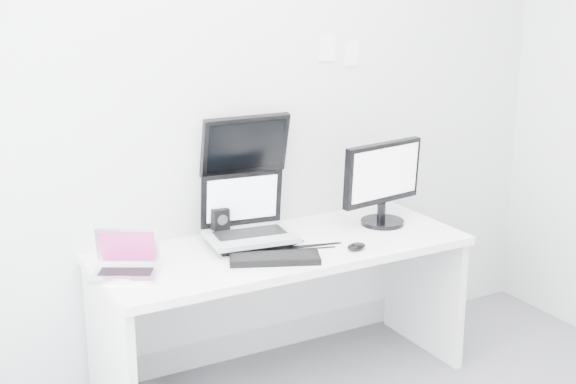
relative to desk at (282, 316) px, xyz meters
name	(u,v)px	position (x,y,z in m)	size (l,w,h in m)	color
back_wall	(248,107)	(0.00, 0.35, 0.99)	(3.60, 3.60, 0.00)	silver
desk	(282,316)	(0.00, 0.00, 0.00)	(1.80, 0.70, 0.73)	white
macbook	(124,254)	(-0.79, -0.02, 0.47)	(0.28, 0.21, 0.21)	silver
speaker	(219,224)	(-0.23, 0.22, 0.45)	(0.08, 0.08, 0.16)	black
dell_laptop	(251,211)	(-0.13, 0.08, 0.54)	(0.41, 0.32, 0.34)	#AEB0B6
rear_monitor	(244,171)	(-0.05, 0.31, 0.67)	(0.45, 0.16, 0.61)	black
samsung_monitor	(384,182)	(0.61, 0.04, 0.59)	(0.49, 0.22, 0.45)	black
keyboard	(275,259)	(-0.13, -0.17, 0.38)	(0.41, 0.15, 0.03)	black
mouse	(356,246)	(0.28, -0.22, 0.38)	(0.10, 0.07, 0.03)	black
wall_note_0	(327,47)	(0.45, 0.34, 1.26)	(0.10, 0.00, 0.14)	white
wall_note_1	(352,54)	(0.60, 0.34, 1.22)	(0.09, 0.00, 0.13)	white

